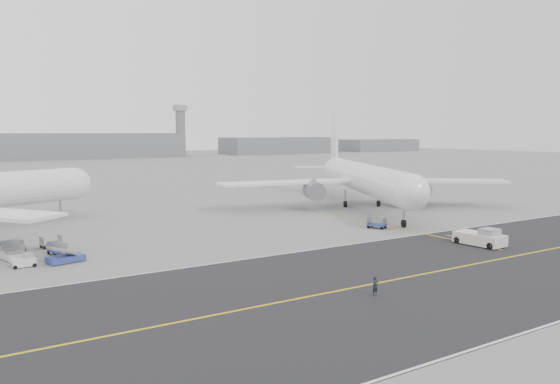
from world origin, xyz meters
TOP-DOWN VIEW (x-y plane):
  - ground at (0.00, 0.00)m, footprint 700.00×700.00m
  - taxiway at (5.02, -17.98)m, footprint 220.00×59.00m
  - horizon_buildings at (30.00, 260.00)m, footprint 520.00×28.00m
  - control_tower at (100.00, 265.00)m, footprint 7.00×7.00m
  - airliner_b at (41.10, 24.56)m, footprint 53.40×54.74m
  - pushback_tug at (30.12, -11.66)m, footprint 3.52×8.44m
  - jet_bridge at (49.80, 25.14)m, footprint 15.76×5.60m
  - stray_dolly at (27.21, 5.07)m, footprint 2.80×3.27m
  - ground_crew_a at (3.42, -20.90)m, footprint 0.67×0.45m

SIDE VIEW (x-z plane):
  - ground at x=0.00m, z-range 0.00..0.00m
  - horizon_buildings at x=30.00m, z-range -14.00..14.00m
  - stray_dolly at x=27.21m, z-range -0.86..0.86m
  - taxiway at x=5.02m, z-range -0.01..0.03m
  - ground_crew_a at x=3.42m, z-range 0.00..1.80m
  - pushback_tug at x=30.12m, z-range -0.21..2.18m
  - jet_bridge at x=49.80m, z-range 1.16..7.03m
  - airliner_b at x=41.10m, z-range -4.26..15.83m
  - control_tower at x=100.00m, z-range 0.63..31.88m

